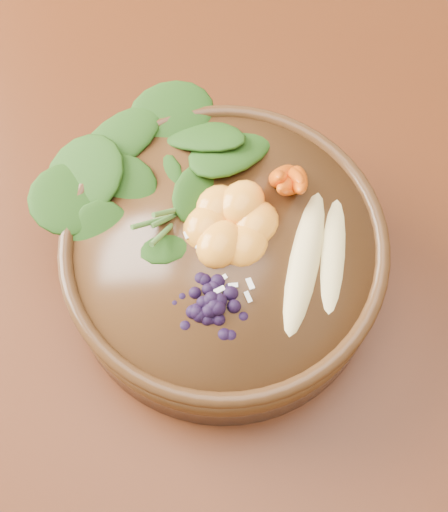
% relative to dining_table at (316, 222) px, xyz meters
% --- Properties ---
extents(ground, '(4.00, 4.00, 0.00)m').
position_rel_dining_table_xyz_m(ground, '(0.00, 0.00, -0.66)').
color(ground, '#381E0F').
rests_on(ground, ground).
extents(dining_table, '(1.60, 0.90, 0.75)m').
position_rel_dining_table_xyz_m(dining_table, '(0.00, 0.00, 0.00)').
color(dining_table, '#331C0C').
rests_on(dining_table, ground).
extents(stoneware_bowl, '(0.38, 0.38, 0.08)m').
position_rel_dining_table_xyz_m(stoneware_bowl, '(-0.04, -0.15, 0.13)').
color(stoneware_bowl, '#422611').
rests_on(stoneware_bowl, dining_table).
extents(kale_heap, '(0.24, 0.23, 0.05)m').
position_rel_dining_table_xyz_m(kale_heap, '(-0.10, -0.11, 0.20)').
color(kale_heap, '#1D420F').
rests_on(kale_heap, stoneware_bowl).
extents(carrot_cluster, '(0.08, 0.08, 0.08)m').
position_rel_dining_table_xyz_m(carrot_cluster, '(-0.01, -0.06, 0.22)').
color(carrot_cluster, '#D94D07').
rests_on(carrot_cluster, stoneware_bowl).
extents(banana_halves, '(0.10, 0.18, 0.03)m').
position_rel_dining_table_xyz_m(banana_halves, '(0.04, -0.12, 0.19)').
color(banana_halves, '#E0CC84').
rests_on(banana_halves, stoneware_bowl).
extents(mandarin_cluster, '(0.11, 0.12, 0.03)m').
position_rel_dining_table_xyz_m(mandarin_cluster, '(-0.04, -0.13, 0.19)').
color(mandarin_cluster, orange).
rests_on(mandarin_cluster, stoneware_bowl).
extents(blueberry_pile, '(0.17, 0.14, 0.04)m').
position_rel_dining_table_xyz_m(blueberry_pile, '(-0.01, -0.21, 0.20)').
color(blueberry_pile, black).
rests_on(blueberry_pile, stoneware_bowl).
extents(coconut_flakes, '(0.11, 0.10, 0.01)m').
position_rel_dining_table_xyz_m(coconut_flakes, '(-0.03, -0.17, 0.18)').
color(coconut_flakes, white).
rests_on(coconut_flakes, stoneware_bowl).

